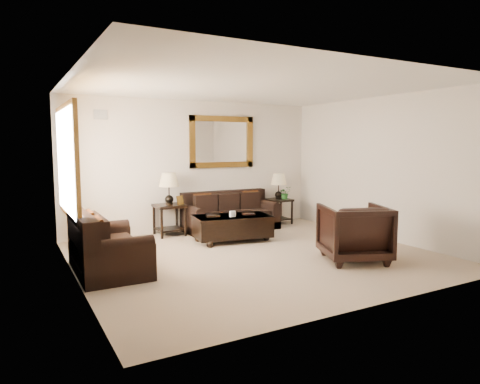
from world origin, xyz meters
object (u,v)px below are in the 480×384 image
loveseat (105,250)px  end_table_right (279,191)px  armchair (354,230)px  coffee_table (232,225)px  end_table_left (169,195)px  sofa (230,216)px

loveseat → end_table_right: bearing=-65.5°
end_table_right → armchair: size_ratio=1.18×
loveseat → coffee_table: (2.49, 0.86, -0.02)m
end_table_right → coffee_table: bearing=-148.5°
armchair → end_table_right: bearing=-80.2°
loveseat → end_table_left: bearing=-40.5°
end_table_right → loveseat: bearing=-155.5°
end_table_left → coffee_table: bearing=-50.6°
end_table_left → coffee_table: size_ratio=0.82×
coffee_table → end_table_left: bearing=138.6°
loveseat → armchair: bearing=-109.6°
sofa → loveseat: loveseat is taller
end_table_left → end_table_right: end_table_left is taller
coffee_table → loveseat: bearing=-151.6°
armchair → loveseat: bearing=3.2°
sofa → loveseat: bearing=-148.0°
sofa → end_table_right: (1.29, 0.09, 0.45)m
end_table_right → armchair: (-0.73, -3.18, -0.26)m
loveseat → end_table_right: size_ratio=1.34×
coffee_table → armchair: (1.02, -2.11, 0.19)m
end_table_right → sofa: bearing=-176.0°
sofa → loveseat: size_ratio=1.29×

